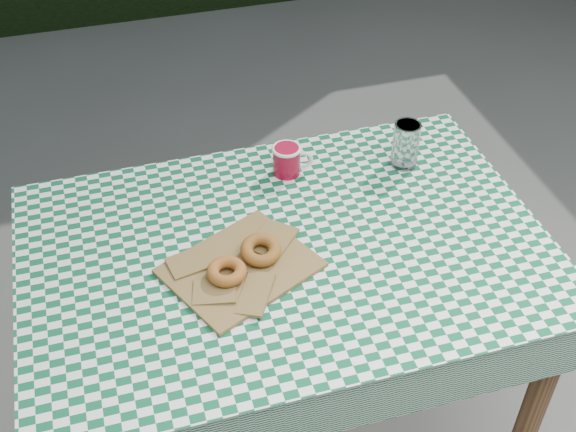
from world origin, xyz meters
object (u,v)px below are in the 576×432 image
at_px(paper_bag, 240,267).
at_px(coffee_mug, 287,160).
at_px(table, 287,351).
at_px(drinking_glass, 406,145).

distance_m(paper_bag, coffee_mug, 0.38).
height_order(table, drinking_glass, drinking_glass).
bearing_deg(table, paper_bag, -160.60).
relative_size(table, coffee_mug, 8.47).
height_order(table, paper_bag, paper_bag).
bearing_deg(drinking_glass, paper_bag, -152.64).
relative_size(table, paper_bag, 3.88).
distance_m(table, coffee_mug, 0.51).
height_order(table, coffee_mug, coffee_mug).
bearing_deg(drinking_glass, coffee_mug, 170.42).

